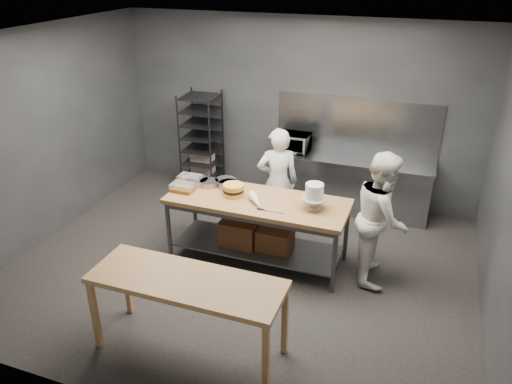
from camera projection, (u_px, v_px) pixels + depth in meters
ground at (242, 267)px, 6.76m from camera, size 6.00×6.00×0.00m
back_wall at (297, 110)px, 8.22m from camera, size 6.00×0.04×3.00m
work_table at (256, 222)px, 6.70m from camera, size 2.40×0.90×0.92m
near_counter at (187, 286)px, 5.02m from camera, size 2.00×0.70×0.90m
back_counter at (348, 184)px, 8.10m from camera, size 2.60×0.60×0.90m
splashback_panel at (356, 126)px, 7.96m from camera, size 2.60×0.02×0.90m
speed_rack at (202, 143)px, 8.65m from camera, size 0.63×0.68×1.75m
chef_behind at (278, 182)px, 7.27m from camera, size 0.71×0.60×1.65m
chef_right at (381, 217)px, 6.22m from camera, size 0.77×0.93×1.73m
microwave at (293, 142)px, 8.13m from camera, size 0.54×0.37×0.30m
frosted_cake_stand at (314, 194)px, 6.21m from camera, size 0.34×0.34×0.34m
layer_cake at (233, 190)px, 6.62m from camera, size 0.28×0.28×0.16m
cake_pans at (215, 183)px, 6.94m from camera, size 0.77×0.42×0.07m
piping_bag at (256, 201)px, 6.36m from camera, size 0.32×0.38×0.12m
offset_spatula at (267, 211)px, 6.25m from camera, size 0.36×0.02×0.02m
pastry_clamshells at (186, 183)px, 6.87m from camera, size 0.34×0.49×0.11m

